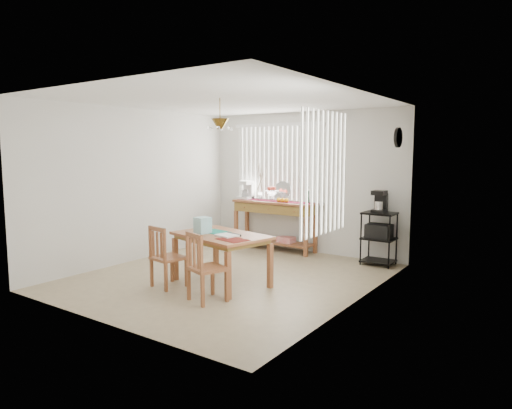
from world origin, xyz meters
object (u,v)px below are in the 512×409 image
Objects in this scene: wire_cart at (379,233)px; chair_left at (166,257)px; sideboard at (275,213)px; cart_items at (380,202)px; chair_right at (205,268)px; dining_table at (221,240)px.

chair_left is at bearing -124.15° from wire_cart.
sideboard is 2.06m from cart_items.
wire_cart is at bearing 69.74° from chair_right.
chair_right reaches higher than chair_left.
wire_cart is 2.43× the size of cart_items.
chair_left is (0.06, -2.90, -0.28)m from sideboard.
chair_right is (0.84, -0.16, 0.01)m from chair_left.
dining_table is (-1.45, -2.35, -0.41)m from cart_items.
cart_items is 0.24× the size of dining_table.
chair_right is at bearing -10.69° from chair_left.
wire_cart is at bearing 0.12° from sideboard.
chair_right reaches higher than wire_cart.
chair_right is (0.32, -0.72, -0.20)m from dining_table.
chair_left is 0.85m from chair_right.
wire_cart is 3.51m from chair_left.
sideboard reaches higher than chair_left.
chair_left is at bearing -124.06° from cart_items.
sideboard reaches higher than wire_cart.
sideboard is at bearing 91.26° from chair_left.
sideboard is at bearing -179.62° from cart_items.
wire_cart is 0.59× the size of dining_table.
cart_items reaches higher than chair_right.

